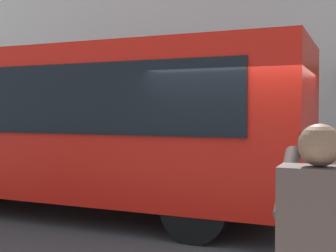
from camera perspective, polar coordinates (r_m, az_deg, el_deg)
ground_plane at (r=7.15m, az=9.56°, el=-13.62°), size 60.00×60.00×0.00m
red_bus at (r=8.90m, az=-12.76°, el=0.40°), size 9.05×2.54×3.08m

